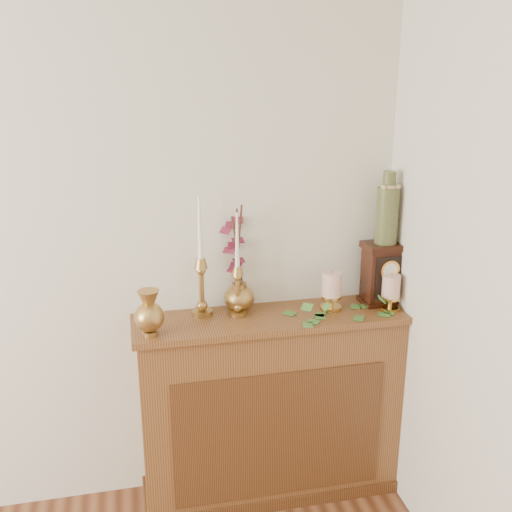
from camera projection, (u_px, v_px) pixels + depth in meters
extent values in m
cube|color=brown|center=(271.00, 409.00, 2.82)|extent=(1.20, 0.30, 0.90)
cube|color=brown|center=(279.00, 435.00, 2.69)|extent=(0.96, 0.01, 0.63)
cube|color=brown|center=(272.00, 318.00, 2.68)|extent=(1.24, 0.34, 0.03)
cube|color=brown|center=(270.00, 483.00, 2.95)|extent=(1.23, 0.33, 0.06)
cylinder|color=#A98043|center=(202.00, 313.00, 2.67)|extent=(0.09, 0.09, 0.02)
sphere|color=#A98043|center=(202.00, 305.00, 2.66)|extent=(0.05, 0.05, 0.05)
cylinder|color=#A98043|center=(202.00, 289.00, 2.64)|extent=(0.02, 0.02, 0.16)
sphere|color=#A98043|center=(201.00, 271.00, 2.61)|extent=(0.04, 0.04, 0.04)
cone|color=#A98043|center=(201.00, 263.00, 2.60)|extent=(0.06, 0.06, 0.05)
cone|color=white|center=(200.00, 228.00, 2.55)|extent=(0.02, 0.02, 0.28)
cylinder|color=#A98043|center=(238.00, 313.00, 2.67)|extent=(0.08, 0.08, 0.02)
sphere|color=#A98043|center=(238.00, 307.00, 2.66)|extent=(0.04, 0.04, 0.04)
cylinder|color=#A98043|center=(238.00, 293.00, 2.64)|extent=(0.02, 0.02, 0.14)
sphere|color=#A98043|center=(238.00, 277.00, 2.61)|extent=(0.04, 0.04, 0.04)
cone|color=#A98043|center=(237.00, 271.00, 2.60)|extent=(0.05, 0.05, 0.04)
cone|color=white|center=(237.00, 240.00, 2.56)|extent=(0.02, 0.02, 0.25)
cylinder|color=#A98043|center=(150.00, 333.00, 2.47)|extent=(0.06, 0.06, 0.02)
sphere|color=#A98043|center=(150.00, 317.00, 2.44)|extent=(0.12, 0.12, 0.12)
cone|color=#A98043|center=(148.00, 298.00, 2.42)|extent=(0.09, 0.09, 0.06)
cylinder|color=#A98043|center=(239.00, 310.00, 2.71)|extent=(0.06, 0.06, 0.01)
ellipsoid|color=#A98043|center=(239.00, 298.00, 2.70)|extent=(0.14, 0.14, 0.12)
cylinder|color=#A98043|center=(239.00, 286.00, 2.68)|extent=(0.07, 0.07, 0.02)
cylinder|color=#472819|center=(237.00, 250.00, 2.63)|extent=(0.06, 0.07, 0.33)
cylinder|color=#472819|center=(238.00, 247.00, 2.63)|extent=(0.03, 0.07, 0.36)
cylinder|color=#472819|center=(239.00, 243.00, 2.63)|extent=(0.02, 0.13, 0.37)
cylinder|color=gold|center=(331.00, 308.00, 2.73)|extent=(0.10, 0.10, 0.02)
cylinder|color=gold|center=(331.00, 302.00, 2.72)|extent=(0.02, 0.02, 0.04)
cylinder|color=gold|center=(331.00, 297.00, 2.71)|extent=(0.09, 0.09, 0.01)
cylinder|color=#FBE2C5|center=(332.00, 284.00, 2.69)|extent=(0.09, 0.09, 0.11)
cylinder|color=#472819|center=(332.00, 272.00, 2.68)|extent=(0.00, 0.00, 0.01)
cylinder|color=gold|center=(389.00, 308.00, 2.73)|extent=(0.09, 0.09, 0.02)
cylinder|color=gold|center=(390.00, 302.00, 2.72)|extent=(0.02, 0.02, 0.04)
cylinder|color=gold|center=(390.00, 298.00, 2.71)|extent=(0.09, 0.09, 0.01)
cylinder|color=#FBE2C5|center=(391.00, 286.00, 2.70)|extent=(0.08, 0.08, 0.10)
cylinder|color=#472819|center=(392.00, 274.00, 2.68)|extent=(0.00, 0.00, 0.01)
cube|color=#3D722B|center=(371.00, 313.00, 2.68)|extent=(0.06, 0.06, 0.00)
cube|color=#3D722B|center=(330.00, 309.00, 2.72)|extent=(0.06, 0.05, 0.00)
cube|color=#3D722B|center=(333.00, 312.00, 2.69)|extent=(0.05, 0.06, 0.00)
cube|color=#3D722B|center=(355.00, 308.00, 2.74)|extent=(0.05, 0.04, 0.00)
cube|color=#3D722B|center=(370.00, 309.00, 2.73)|extent=(0.05, 0.04, 0.00)
cube|color=#3D722B|center=(301.00, 322.00, 2.59)|extent=(0.06, 0.06, 0.00)
cube|color=#3D722B|center=(383.00, 307.00, 2.74)|extent=(0.06, 0.06, 0.00)
cube|color=#3D722B|center=(348.00, 312.00, 2.70)|extent=(0.07, 0.07, 0.00)
cube|color=#3D722B|center=(332.00, 311.00, 2.70)|extent=(0.06, 0.05, 0.00)
cube|color=#3D722B|center=(336.00, 313.00, 2.68)|extent=(0.07, 0.07, 0.00)
cube|color=#3D722B|center=(337.00, 311.00, 2.70)|extent=(0.07, 0.07, 0.00)
cube|color=#3D722B|center=(307.00, 307.00, 2.62)|extent=(0.04, 0.05, 0.03)
cube|color=#3D722B|center=(326.00, 307.00, 2.57)|extent=(0.06, 0.04, 0.03)
cube|color=#3D722B|center=(382.00, 299.00, 2.68)|extent=(0.06, 0.06, 0.03)
cube|color=black|center=(381.00, 300.00, 2.81)|extent=(0.20, 0.15, 0.02)
cube|color=black|center=(383.00, 275.00, 2.78)|extent=(0.18, 0.13, 0.25)
cube|color=black|center=(385.00, 246.00, 2.73)|extent=(0.20, 0.15, 0.03)
cube|color=black|center=(389.00, 278.00, 2.72)|extent=(0.14, 0.01, 0.20)
cylinder|color=#CE8C3D|center=(390.00, 270.00, 2.70)|extent=(0.09, 0.01, 0.09)
cylinder|color=silver|center=(390.00, 270.00, 2.70)|extent=(0.07, 0.01, 0.07)
sphere|color=#CE8C3D|center=(388.00, 292.00, 2.74)|extent=(0.03, 0.03, 0.03)
cylinder|color=#1B3629|center=(387.00, 216.00, 2.69)|extent=(0.10, 0.10, 0.25)
cylinder|color=#1B3629|center=(389.00, 181.00, 2.64)|extent=(0.06, 0.06, 0.08)
cylinder|color=tan|center=(389.00, 187.00, 2.65)|extent=(0.07, 0.07, 0.02)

